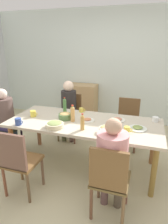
% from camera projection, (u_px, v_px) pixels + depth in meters
% --- Properties ---
extents(ground_plane, '(7.08, 7.08, 0.00)m').
position_uv_depth(ground_plane, '(84.00, 165.00, 3.16)').
color(ground_plane, '#BDB48B').
extents(wall_back, '(6.14, 0.12, 2.60)m').
position_uv_depth(wall_back, '(112.00, 67.00, 4.67)').
color(wall_back, silver).
rests_on(wall_back, ground_plane).
extents(dining_table, '(2.24, 0.96, 0.75)m').
position_uv_depth(dining_table, '(84.00, 126.00, 2.94)').
color(dining_table, '#BFB49C').
rests_on(dining_table, ground_plane).
extents(chair_0, '(0.40, 0.40, 0.90)m').
position_uv_depth(chair_0, '(128.00, 120.00, 3.60)').
color(chair_0, brown).
rests_on(chair_0, ground_plane).
extents(chair_1, '(0.40, 0.40, 0.90)m').
position_uv_depth(chair_1, '(18.00, 160.00, 2.38)').
color(chair_1, brown).
rests_on(chair_1, ground_plane).
extents(chair_2, '(0.40, 0.40, 0.90)m').
position_uv_depth(chair_2, '(110.00, 178.00, 2.06)').
color(chair_2, brown).
rests_on(chair_2, ground_plane).
extents(person_2, '(0.33, 0.33, 1.15)m').
position_uv_depth(person_2, '(112.00, 158.00, 2.08)').
color(person_2, brown).
rests_on(person_2, ground_plane).
extents(chair_3, '(0.40, 0.40, 0.90)m').
position_uv_depth(chair_3, '(2.00, 124.00, 3.43)').
color(chair_3, black).
rests_on(chair_3, ground_plane).
extents(person_3, '(0.32, 0.32, 1.14)m').
position_uv_depth(person_3, '(5.00, 115.00, 3.34)').
color(person_3, '#24354A').
rests_on(person_3, ground_plane).
extents(chair_4, '(0.40, 0.40, 0.90)m').
position_uv_depth(chair_4, '(71.00, 114.00, 3.93)').
color(chair_4, brown).
rests_on(chair_4, ground_plane).
extents(person_4, '(0.30, 0.30, 1.18)m').
position_uv_depth(person_4, '(69.00, 106.00, 3.78)').
color(person_4, brown).
rests_on(person_4, ground_plane).
extents(plate_0, '(0.23, 0.23, 0.04)m').
position_uv_depth(plate_0, '(118.00, 119.00, 2.96)').
color(plate_0, silver).
rests_on(plate_0, dining_table).
extents(plate_1, '(0.21, 0.21, 0.04)m').
position_uv_depth(plate_1, '(88.00, 120.00, 2.94)').
color(plate_1, white).
rests_on(plate_1, dining_table).
extents(plate_2, '(0.25, 0.25, 0.04)m').
position_uv_depth(plate_2, '(138.00, 128.00, 2.66)').
color(plate_2, white).
rests_on(plate_2, dining_table).
extents(bowl_0, '(0.19, 0.19, 0.09)m').
position_uv_depth(bowl_0, '(106.00, 129.00, 2.55)').
color(bowl_0, beige).
rests_on(bowl_0, dining_table).
extents(bowl_1, '(0.25, 0.25, 0.08)m').
position_uv_depth(bowl_1, '(55.00, 125.00, 2.70)').
color(bowl_1, beige).
rests_on(bowl_1, dining_table).
extents(bowl_2, '(0.20, 0.20, 0.10)m').
position_uv_depth(bowl_2, '(65.00, 116.00, 3.00)').
color(bowl_2, '#557946').
rests_on(bowl_2, dining_table).
extents(cup_0, '(0.12, 0.09, 0.10)m').
position_uv_depth(cup_0, '(18.00, 122.00, 2.78)').
color(cup_0, '#375196').
rests_on(cup_0, dining_table).
extents(cup_1, '(0.12, 0.09, 0.07)m').
position_uv_depth(cup_1, '(156.00, 119.00, 2.90)').
color(cup_1, white).
rests_on(cup_1, dining_table).
extents(cup_2, '(0.11, 0.07, 0.07)m').
position_uv_depth(cup_2, '(81.00, 110.00, 3.31)').
color(cup_2, '#E1C74C').
rests_on(cup_2, dining_table).
extents(cup_3, '(0.12, 0.09, 0.10)m').
position_uv_depth(cup_3, '(33.00, 114.00, 3.10)').
color(cup_3, yellow).
rests_on(cup_3, dining_table).
extents(cup_4, '(0.11, 0.08, 0.08)m').
position_uv_depth(cup_4, '(127.00, 130.00, 2.54)').
color(cup_4, '#DDCA46').
rests_on(cup_4, dining_table).
extents(bottle_0, '(0.05, 0.05, 0.23)m').
position_uv_depth(bottle_0, '(82.00, 122.00, 2.61)').
color(bottle_0, tan).
rests_on(bottle_0, dining_table).
extents(bottle_1, '(0.06, 0.06, 0.25)m').
position_uv_depth(bottle_1, '(65.00, 105.00, 3.30)').
color(bottle_1, '#4A8240').
rests_on(bottle_1, dining_table).
extents(bottle_2, '(0.06, 0.06, 0.25)m').
position_uv_depth(bottle_2, '(73.00, 114.00, 2.89)').
color(bottle_2, tan).
rests_on(bottle_2, dining_table).
extents(side_cabinet, '(0.70, 0.44, 0.90)m').
position_uv_depth(side_cabinet, '(82.00, 103.00, 4.87)').
color(side_cabinet, tan).
rests_on(side_cabinet, ground_plane).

